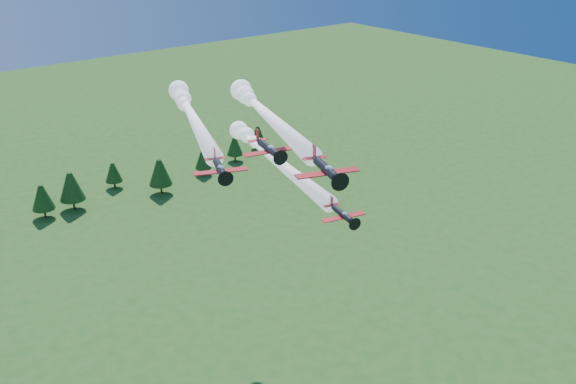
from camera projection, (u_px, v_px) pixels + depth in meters
plane_lead at (264, 112)px, 99.25m from camera, size 18.99×43.58×3.70m
plane_left at (191, 114)px, 105.47m from camera, size 20.23×42.10×3.70m
plane_right at (269, 155)px, 114.62m from camera, size 15.38×46.85×3.70m
plane_slot at (268, 148)px, 92.03m from camera, size 8.02×8.83×2.80m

